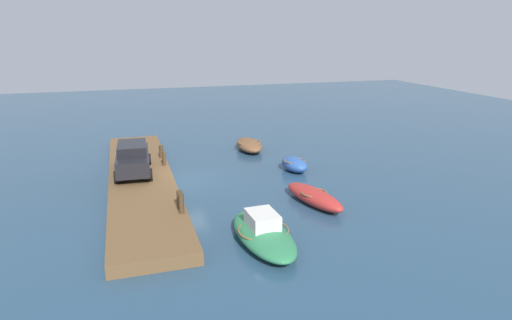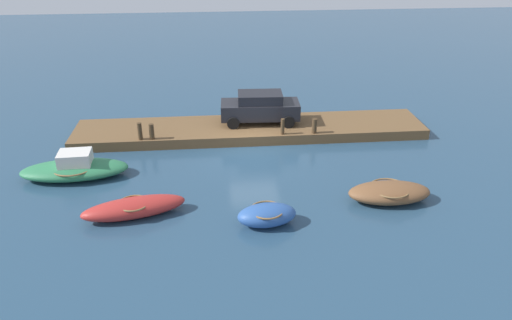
% 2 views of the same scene
% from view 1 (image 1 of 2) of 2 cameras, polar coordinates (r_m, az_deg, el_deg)
% --- Properties ---
extents(ground_plane, '(84.00, 84.00, 0.00)m').
position_cam_1_polar(ground_plane, '(24.33, -9.65, -2.74)').
color(ground_plane, navy).
extents(dock_platform, '(18.57, 3.28, 0.53)m').
position_cam_1_polar(dock_platform, '(24.09, -14.76, -2.60)').
color(dock_platform, brown).
rests_on(dock_platform, ground_plane).
extents(rowboat_brown, '(3.41, 1.67, 0.78)m').
position_cam_1_polar(rowboat_brown, '(30.02, -0.89, 1.98)').
color(rowboat_brown, brown).
rests_on(rowboat_brown, ground_plane).
extents(motorboat_green, '(4.78, 2.13, 1.23)m').
position_cam_1_polar(motorboat_green, '(17.09, 0.95, -9.45)').
color(motorboat_green, '#2D7A4C').
rests_on(motorboat_green, ground_plane).
extents(dinghy_blue, '(2.36, 1.46, 0.82)m').
position_cam_1_polar(dinghy_blue, '(25.70, 5.04, -0.53)').
color(dinghy_blue, '#2D569E').
rests_on(dinghy_blue, ground_plane).
extents(rowboat_red, '(4.15, 2.03, 0.75)m').
position_cam_1_polar(rowboat_red, '(20.93, 7.58, -4.75)').
color(rowboat_red, '#B72D28').
rests_on(rowboat_red, ground_plane).
extents(mooring_post_west, '(0.25, 0.25, 0.78)m').
position_cam_1_polar(mooring_post_west, '(27.01, -12.28, 1.09)').
color(mooring_post_west, '#47331E').
rests_on(mooring_post_west, dock_platform).
extents(mooring_post_mid_west, '(0.19, 0.19, 0.83)m').
position_cam_1_polar(mooring_post_mid_west, '(25.42, -11.94, 0.21)').
color(mooring_post_mid_west, '#47331E').
rests_on(mooring_post_mid_west, dock_platform).
extents(mooring_post_mid_east, '(0.24, 0.24, 0.80)m').
position_cam_1_polar(mooring_post_mid_east, '(19.20, -9.96, -5.10)').
color(mooring_post_mid_east, '#47331E').
rests_on(mooring_post_mid_east, dock_platform).
extents(mooring_post_east, '(0.22, 0.22, 0.88)m').
position_cam_1_polar(mooring_post_east, '(18.66, -9.73, -5.60)').
color(mooring_post_east, '#47331E').
rests_on(mooring_post_east, dock_platform).
extents(parked_car, '(4.24, 2.05, 1.67)m').
position_cam_1_polar(parked_car, '(24.27, -15.80, 0.27)').
color(parked_car, black).
rests_on(parked_car, dock_platform).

